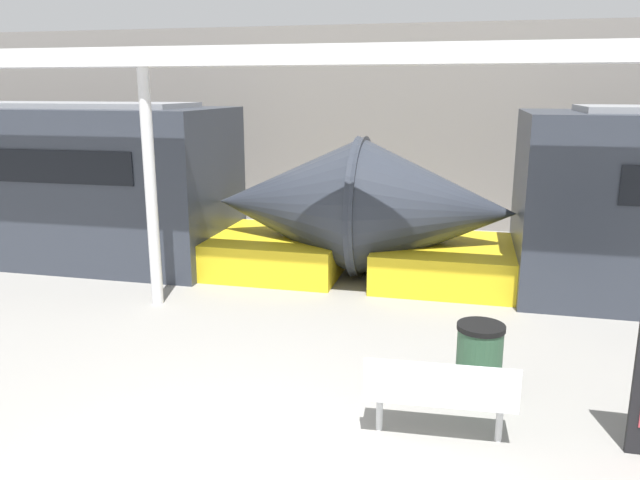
% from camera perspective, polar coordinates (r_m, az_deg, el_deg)
% --- Properties ---
extents(station_wall, '(56.00, 0.20, 5.00)m').
position_cam_1_polar(station_wall, '(16.05, 6.27, 10.14)').
color(station_wall, gray).
rests_on(station_wall, ground_plane).
extents(bench_near, '(1.53, 0.52, 0.88)m').
position_cam_1_polar(bench_near, '(6.53, 10.90, -13.51)').
color(bench_near, silver).
rests_on(bench_near, ground_plane).
extents(trash_bin, '(0.54, 0.54, 0.88)m').
position_cam_1_polar(trash_bin, '(7.50, 14.34, -10.63)').
color(trash_bin, '#2D5138').
rests_on(trash_bin, ground_plane).
extents(support_column_near, '(0.19, 0.19, 3.79)m').
position_cam_1_polar(support_column_near, '(10.32, -15.22, 4.41)').
color(support_column_near, silver).
rests_on(support_column_near, ground_plane).
extents(canopy_beam, '(28.00, 0.60, 0.28)m').
position_cam_1_polar(canopy_beam, '(10.21, -15.96, 15.76)').
color(canopy_beam, silver).
rests_on(canopy_beam, support_column_near).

